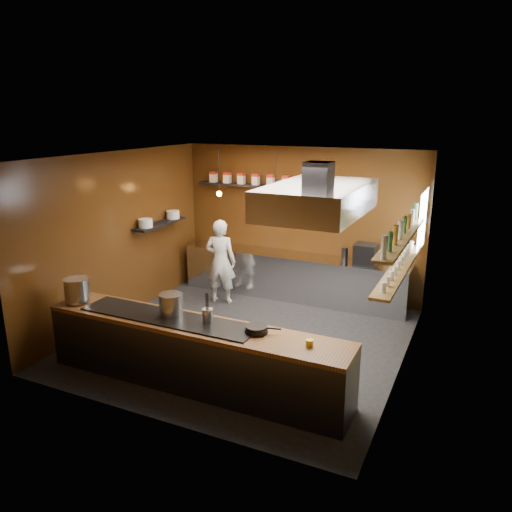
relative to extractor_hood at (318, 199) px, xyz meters
The scene contains 26 objects.
floor 2.85m from the extractor_hood, 162.90° to the left, with size 5.00×5.00×0.00m, color black.
back_wall 3.33m from the extractor_hood, 114.15° to the left, with size 5.00×5.00×0.00m, color #311A08.
left_wall 3.95m from the extractor_hood, behind, with size 5.00×5.00×0.00m, color #311A08.
right_wall 1.62m from the extractor_hood, 18.43° to the left, with size 5.00×5.00×0.00m, color #433F26.
ceiling 1.45m from the extractor_hood, 162.90° to the left, with size 5.00×5.00×0.00m, color silver.
window_pane 2.47m from the extractor_hood, 61.29° to the left, with size 1.00×1.00×0.00m, color white.
prep_counter 3.54m from the extractor_hood, 116.83° to the left, with size 4.60×0.65×0.90m, color silver.
pass_counter 2.70m from the extractor_hood, 137.38° to the right, with size 4.40×0.72×0.94m.
tin_shelf 3.54m from the extractor_hood, 128.56° to the left, with size 2.60×0.26×0.04m, color black.
plate_shelf 4.02m from the extractor_hood, 158.96° to the left, with size 0.30×1.40×0.04m, color black.
bottle_shelf_upper 1.38m from the extractor_hood, 33.94° to the left, with size 0.26×2.80×0.04m, color olive.
bottle_shelf_lower 1.64m from the extractor_hood, 33.94° to the left, with size 0.26×2.80×0.04m, color olive.
extractor_hood is the anchor object (origin of this frame).
pendant_left 3.44m from the extractor_hood, 142.13° to the left, with size 0.10×0.10×0.95m.
pendant_right 2.60m from the extractor_hood, 125.54° to the left, with size 0.10×0.10×0.95m.
storage_tins 3.44m from the extractor_hood, 126.60° to the left, with size 2.43×0.13×0.22m.
plate_stacks 3.99m from the extractor_hood, 158.96° to the left, with size 0.26×1.16×0.16m.
bottles 1.33m from the extractor_hood, 33.94° to the left, with size 0.06×2.66×0.24m.
wine_glasses 1.59m from the extractor_hood, 33.94° to the left, with size 0.07×2.37×0.13m.
stockpot_large 3.75m from the extractor_hood, 158.64° to the right, with size 0.36×0.36×0.35m, color silver.
stockpot_small 2.47m from the extractor_hood, 146.22° to the right, with size 0.33×0.33×0.31m, color silver.
utensil_crock 2.16m from the extractor_hood, 134.41° to the right, with size 0.15×0.15×0.19m, color silver.
frying_pan 1.93m from the extractor_hood, 109.39° to the right, with size 0.46×0.30×0.08m.
butter_jar 1.98m from the extractor_hood, 73.75° to the right, with size 0.09×0.09×0.08m, color gold.
espresso_machine 2.86m from the extractor_hood, 86.41° to the left, with size 0.40×0.38×0.40m, color black.
chef 3.48m from the extractor_hood, 145.08° to the left, with size 0.61×0.40×1.67m, color white.
Camera 1 is at (3.38, -6.82, 3.62)m, focal length 35.00 mm.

